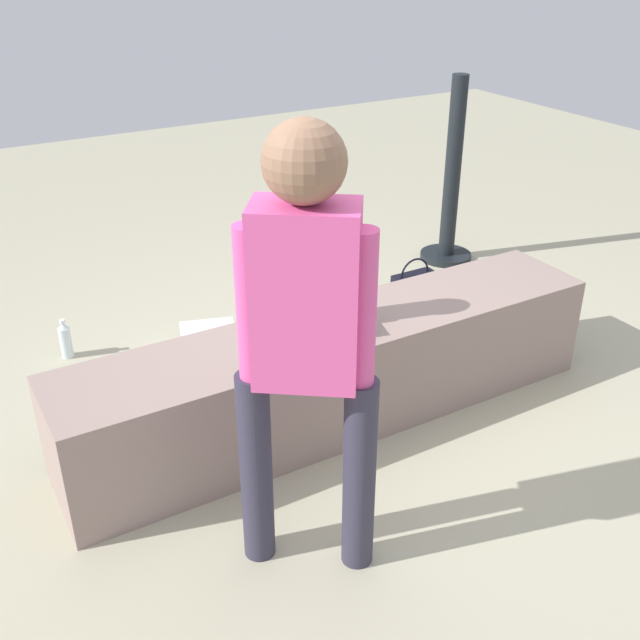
% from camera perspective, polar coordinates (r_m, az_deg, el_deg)
% --- Properties ---
extents(ground_plane, '(12.00, 12.00, 0.00)m').
position_cam_1_polar(ground_plane, '(3.66, 1.34, -7.44)').
color(ground_plane, '#ACA78B').
extents(concrete_ledge, '(2.62, 0.50, 0.52)m').
position_cam_1_polar(concrete_ledge, '(3.51, 1.38, -4.01)').
color(concrete_ledge, gray).
rests_on(concrete_ledge, ground_plane).
extents(child_seated, '(0.29, 0.34, 0.48)m').
position_cam_1_polar(child_seated, '(3.29, 1.02, 3.03)').
color(child_seated, '#1B2A48').
rests_on(child_seated, concrete_ledge).
extents(adult_standing, '(0.42, 0.36, 1.64)m').
position_cam_1_polar(adult_standing, '(2.37, -1.08, -0.37)').
color(adult_standing, '#302D3F').
rests_on(adult_standing, ground_plane).
extents(cake_plate, '(0.22, 0.22, 0.07)m').
position_cam_1_polar(cake_plate, '(3.18, -3.87, -1.87)').
color(cake_plate, '#4CA5D8').
rests_on(cake_plate, concrete_ledge).
extents(gift_bag, '(0.26, 0.12, 0.37)m').
position_cam_1_polar(gift_bag, '(4.02, -1.85, -1.17)').
color(gift_bag, '#B259BF').
rests_on(gift_bag, ground_plane).
extents(railing_post, '(0.36, 0.36, 1.27)m').
position_cam_1_polar(railing_post, '(5.27, 9.94, 9.57)').
color(railing_post, black).
rests_on(railing_post, ground_plane).
extents(water_bottle_near_gift, '(0.07, 0.07, 0.21)m').
position_cam_1_polar(water_bottle_near_gift, '(4.19, -4.68, -0.95)').
color(water_bottle_near_gift, silver).
rests_on(water_bottle_near_gift, ground_plane).
extents(water_bottle_far_side, '(0.06, 0.06, 0.23)m').
position_cam_1_polar(water_bottle_far_side, '(4.32, -18.81, -1.45)').
color(water_bottle_far_side, silver).
rests_on(water_bottle_far_side, ground_plane).
extents(cake_box_white, '(0.38, 0.37, 0.11)m').
position_cam_1_polar(cake_box_white, '(4.24, -8.48, -1.49)').
color(cake_box_white, white).
rests_on(cake_box_white, ground_plane).
extents(handbag_black_leather, '(0.28, 0.11, 0.31)m').
position_cam_1_polar(handbag_black_leather, '(4.70, 7.15, 2.45)').
color(handbag_black_leather, black).
rests_on(handbag_black_leather, ground_plane).
extents(handbag_brown_canvas, '(0.30, 0.11, 0.31)m').
position_cam_1_polar(handbag_brown_canvas, '(4.49, 10.76, 0.84)').
color(handbag_brown_canvas, brown).
rests_on(handbag_brown_canvas, ground_plane).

